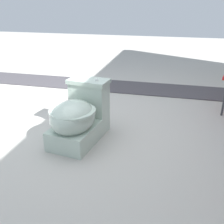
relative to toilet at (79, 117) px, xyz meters
The scene contains 3 objects.
ground_plane 0.35m from the toilet, 150.63° to the right, with size 14.00×14.00×0.00m, color #A8A59E.
gravel_strip 1.64m from the toilet, 166.90° to the left, with size 0.56×8.00×0.01m, color #423F44.
toilet is the anchor object (origin of this frame).
Camera 1 is at (2.19, 0.91, 1.18)m, focal length 42.00 mm.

